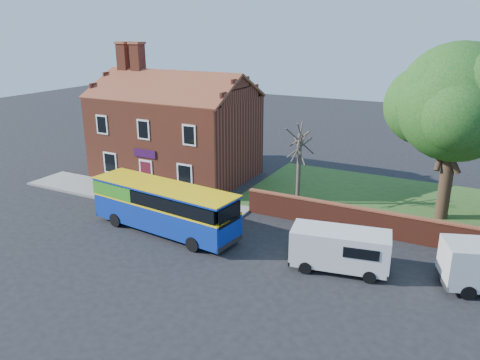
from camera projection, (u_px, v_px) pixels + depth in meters
The scene contains 10 objects.
ground at pixel (163, 247), 26.32m from camera, with size 120.00×120.00×0.00m, color black.
pavement at pixel (132, 195), 34.21m from camera, with size 18.00×3.50×0.12m, color gray.
kerb at pixel (116, 202), 32.73m from camera, with size 18.00×0.15×0.14m, color slate.
grass_strip at pixel (435, 210), 31.58m from camera, with size 26.00×12.00×0.04m, color #426B28.
shop_building at pixel (175, 135), 38.02m from camera, with size 12.30×8.13×10.50m.
boundary_wall at pixel (425, 232), 26.28m from camera, with size 22.00×0.38×1.60m.
bus at pixel (160, 205), 27.92m from camera, with size 9.80×3.45×2.93m.
van_near at pixel (340, 248), 23.48m from camera, with size 5.13×2.78×2.13m.
large_tree at pixel (458, 106), 28.17m from camera, with size 9.06×7.17×11.05m.
bare_tree at pixel (299, 165), 31.85m from camera, with size 2.05×2.44×5.47m.
Camera 1 is at (14.82, -19.16, 11.78)m, focal length 35.00 mm.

